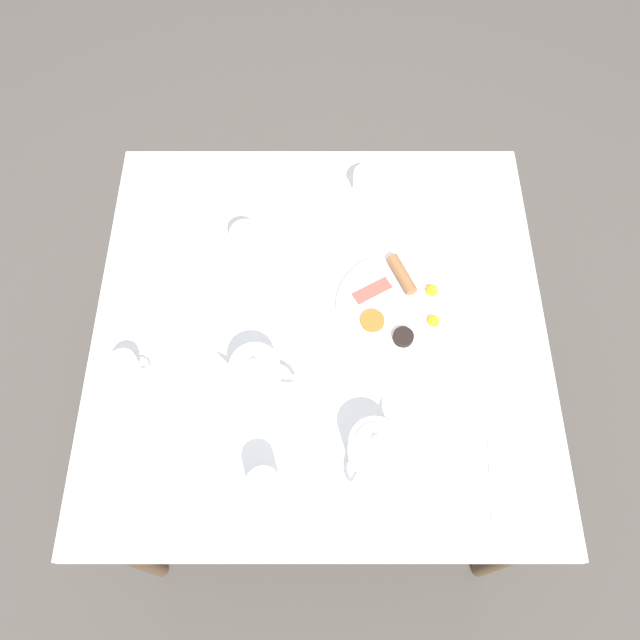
{
  "coord_description": "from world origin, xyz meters",
  "views": [
    {
      "loc": [
        0.0,
        -0.66,
        2.04
      ],
      "look_at": [
        0.0,
        0.0,
        0.74
      ],
      "focal_mm": 35.0,
      "sensor_mm": 36.0,
      "label": 1
    }
  ],
  "objects_px": {
    "water_glass_tall": "(248,247)",
    "fork_by_plate": "(207,188)",
    "teacup_with_saucer_left": "(370,184)",
    "creamer_jug": "(125,366)",
    "breakfast_plate": "(403,307)",
    "teapot_far": "(257,373)",
    "fork_spare": "(459,188)",
    "napkin_folded": "(176,270)",
    "spoon_for_tea": "(282,183)",
    "knife_by_plate": "(492,473)",
    "teapot_near": "(373,448)",
    "water_glass_short": "(265,489)"
  },
  "relations": [
    {
      "from": "teapot_far",
      "to": "fork_by_plate",
      "type": "bearing_deg",
      "value": -61.2
    },
    {
      "from": "water_glass_tall",
      "to": "fork_by_plate",
      "type": "distance_m",
      "value": 0.27
    },
    {
      "from": "water_glass_tall",
      "to": "fork_spare",
      "type": "bearing_deg",
      "value": 22.67
    },
    {
      "from": "creamer_jug",
      "to": "fork_by_plate",
      "type": "xyz_separation_m",
      "value": [
        0.14,
        0.52,
        -0.03
      ]
    },
    {
      "from": "water_glass_tall",
      "to": "knife_by_plate",
      "type": "distance_m",
      "value": 0.76
    },
    {
      "from": "water_glass_tall",
      "to": "spoon_for_tea",
      "type": "bearing_deg",
      "value": 73.38
    },
    {
      "from": "napkin_folded",
      "to": "spoon_for_tea",
      "type": "height_order",
      "value": "napkin_folded"
    },
    {
      "from": "teacup_with_saucer_left",
      "to": "napkin_folded",
      "type": "distance_m",
      "value": 0.55
    },
    {
      "from": "teapot_far",
      "to": "spoon_for_tea",
      "type": "height_order",
      "value": "teapot_far"
    },
    {
      "from": "fork_by_plate",
      "to": "water_glass_short",
      "type": "bearing_deg",
      "value": -76.58
    },
    {
      "from": "teacup_with_saucer_left",
      "to": "creamer_jug",
      "type": "height_order",
      "value": "teacup_with_saucer_left"
    },
    {
      "from": "fork_by_plate",
      "to": "spoon_for_tea",
      "type": "xyz_separation_m",
      "value": [
        0.2,
        0.01,
        0.0
      ]
    },
    {
      "from": "napkin_folded",
      "to": "spoon_for_tea",
      "type": "relative_size",
      "value": 1.3
    },
    {
      "from": "creamer_jug",
      "to": "knife_by_plate",
      "type": "distance_m",
      "value": 0.83
    },
    {
      "from": "water_glass_short",
      "to": "napkin_folded",
      "type": "distance_m",
      "value": 0.6
    },
    {
      "from": "teapot_far",
      "to": "water_glass_tall",
      "type": "xyz_separation_m",
      "value": [
        -0.04,
        0.32,
        0.02
      ]
    },
    {
      "from": "teapot_near",
      "to": "teapot_far",
      "type": "height_order",
      "value": "same"
    },
    {
      "from": "water_glass_tall",
      "to": "water_glass_short",
      "type": "bearing_deg",
      "value": -83.61
    },
    {
      "from": "knife_by_plate",
      "to": "spoon_for_tea",
      "type": "distance_m",
      "value": 0.9
    },
    {
      "from": "creamer_jug",
      "to": "knife_by_plate",
      "type": "xyz_separation_m",
      "value": [
        0.8,
        -0.23,
        -0.03
      ]
    },
    {
      "from": "teapot_far",
      "to": "creamer_jug",
      "type": "height_order",
      "value": "teapot_far"
    },
    {
      "from": "creamer_jug",
      "to": "fork_spare",
      "type": "relative_size",
      "value": 0.46
    },
    {
      "from": "teapot_near",
      "to": "water_glass_tall",
      "type": "distance_m",
      "value": 0.56
    },
    {
      "from": "creamer_jug",
      "to": "fork_by_plate",
      "type": "bearing_deg",
      "value": 75.5
    },
    {
      "from": "teapot_far",
      "to": "fork_spare",
      "type": "distance_m",
      "value": 0.75
    },
    {
      "from": "creamer_jug",
      "to": "napkin_folded",
      "type": "height_order",
      "value": "creamer_jug"
    },
    {
      "from": "teapot_near",
      "to": "water_glass_tall",
      "type": "xyz_separation_m",
      "value": [
        -0.29,
        0.49,
        0.02
      ]
    },
    {
      "from": "napkin_folded",
      "to": "teacup_with_saucer_left",
      "type": "bearing_deg",
      "value": 27.01
    },
    {
      "from": "creamer_jug",
      "to": "spoon_for_tea",
      "type": "height_order",
      "value": "creamer_jug"
    },
    {
      "from": "spoon_for_tea",
      "to": "creamer_jug",
      "type": "bearing_deg",
      "value": -121.89
    },
    {
      "from": "napkin_folded",
      "to": "spoon_for_tea",
      "type": "xyz_separation_m",
      "value": [
        0.26,
        0.27,
        -0.0
      ]
    },
    {
      "from": "teapot_far",
      "to": "fork_by_plate",
      "type": "distance_m",
      "value": 0.57
    },
    {
      "from": "knife_by_plate",
      "to": "fork_by_plate",
      "type": "bearing_deg",
      "value": 131.39
    },
    {
      "from": "napkin_folded",
      "to": "fork_spare",
      "type": "distance_m",
      "value": 0.77
    },
    {
      "from": "creamer_jug",
      "to": "spoon_for_tea",
      "type": "relative_size",
      "value": 0.58
    },
    {
      "from": "fork_spare",
      "to": "fork_by_plate",
      "type": "bearing_deg",
      "value": 179.89
    },
    {
      "from": "teapot_near",
      "to": "fork_by_plate",
      "type": "distance_m",
      "value": 0.83
    },
    {
      "from": "teapot_far",
      "to": "creamer_jug",
      "type": "bearing_deg",
      "value": 7.57
    },
    {
      "from": "breakfast_plate",
      "to": "water_glass_short",
      "type": "distance_m",
      "value": 0.54
    },
    {
      "from": "breakfast_plate",
      "to": "teapot_near",
      "type": "distance_m",
      "value": 0.37
    },
    {
      "from": "breakfast_plate",
      "to": "teapot_far",
      "type": "bearing_deg",
      "value": -151.09
    },
    {
      "from": "teapot_far",
      "to": "water_glass_short",
      "type": "xyz_separation_m",
      "value": [
        0.03,
        -0.25,
        0.0
      ]
    },
    {
      "from": "teapot_far",
      "to": "water_glass_tall",
      "type": "distance_m",
      "value": 0.32
    },
    {
      "from": "teapot_near",
      "to": "water_glass_tall",
      "type": "bearing_deg",
      "value": 60.13
    },
    {
      "from": "teacup_with_saucer_left",
      "to": "fork_spare",
      "type": "height_order",
      "value": "teacup_with_saucer_left"
    },
    {
      "from": "breakfast_plate",
      "to": "creamer_jug",
      "type": "xyz_separation_m",
      "value": [
        -0.63,
        -0.16,
        0.02
      ]
    },
    {
      "from": "water_glass_tall",
      "to": "fork_spare",
      "type": "height_order",
      "value": "water_glass_tall"
    },
    {
      "from": "teapot_far",
      "to": "fork_spare",
      "type": "bearing_deg",
      "value": -120.6
    },
    {
      "from": "breakfast_plate",
      "to": "water_glass_tall",
      "type": "height_order",
      "value": "water_glass_tall"
    },
    {
      "from": "creamer_jug",
      "to": "fork_by_plate",
      "type": "distance_m",
      "value": 0.54
    }
  ]
}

